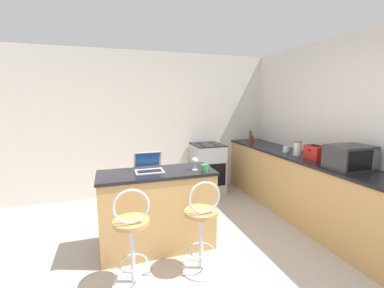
{
  "coord_description": "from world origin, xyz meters",
  "views": [
    {
      "loc": [
        -0.79,
        -1.96,
        1.74
      ],
      "look_at": [
        0.48,
        1.97,
        1.04
      ],
      "focal_mm": 24.0,
      "sensor_mm": 36.0,
      "label": 1
    }
  ],
  "objects": [
    {
      "name": "wall_back",
      "position": [
        0.0,
        2.78,
        1.3
      ],
      "size": [
        12.0,
        0.06,
        2.6
      ],
      "color": "silver",
      "rests_on": "ground_plane"
    },
    {
      "name": "breakfast_bar",
      "position": [
        -0.3,
        0.87,
        0.47
      ],
      "size": [
        1.32,
        0.55,
        0.94
      ],
      "color": "tan",
      "rests_on": "ground_plane"
    },
    {
      "name": "counter_right",
      "position": [
        1.89,
        1.12,
        0.47
      ],
      "size": [
        0.63,
        3.28,
        0.94
      ],
      "color": "tan",
      "rests_on": "ground_plane"
    },
    {
      "name": "bar_stool_near",
      "position": [
        -0.65,
        0.3,
        0.46
      ],
      "size": [
        0.4,
        0.4,
        0.98
      ],
      "color": "silver",
      "rests_on": "ground_plane"
    },
    {
      "name": "bar_stool_far",
      "position": [
        0.04,
        0.3,
        0.46
      ],
      "size": [
        0.4,
        0.4,
        0.98
      ],
      "color": "silver",
      "rests_on": "ground_plane"
    },
    {
      "name": "laptop",
      "position": [
        -0.38,
        0.94,
        0.99
      ],
      "size": [
        0.32,
        0.28,
        0.21
      ],
      "color": "#B7BABF",
      "rests_on": "breakfast_bar"
    },
    {
      "name": "microwave",
      "position": [
        1.88,
        0.28,
        1.08
      ],
      "size": [
        0.49,
        0.36,
        0.28
      ],
      "color": "#2D2D30",
      "rests_on": "counter_right"
    },
    {
      "name": "toaster",
      "position": [
        1.9,
        0.82,
        1.03
      ],
      "size": [
        0.2,
        0.26,
        0.19
      ],
      "color": "red",
      "rests_on": "counter_right"
    },
    {
      "name": "stove_range",
      "position": [
        0.93,
        2.42,
        0.47
      ],
      "size": [
        0.55,
        0.61,
        0.94
      ],
      "color": "#9EA3A8",
      "rests_on": "ground_plane"
    },
    {
      "name": "pepper_mill",
      "position": [
        1.65,
        2.13,
        1.06
      ],
      "size": [
        0.05,
        0.05,
        0.26
      ],
      "color": "#4C2D19",
      "rests_on": "counter_right"
    },
    {
      "name": "mug_green",
      "position": [
        0.22,
        0.68,
        0.98
      ],
      "size": [
        0.1,
        0.08,
        0.09
      ],
      "color": "#338447",
      "rests_on": "breakfast_bar"
    },
    {
      "name": "storage_jar",
      "position": [
        1.83,
        1.09,
        1.04
      ],
      "size": [
        0.12,
        0.12,
        0.21
      ],
      "color": "silver",
      "rests_on": "counter_right"
    },
    {
      "name": "wine_glass_tall",
      "position": [
        0.13,
        0.8,
        1.04
      ],
      "size": [
        0.07,
        0.07,
        0.15
      ],
      "color": "silver",
      "rests_on": "breakfast_bar"
    },
    {
      "name": "mug_red",
      "position": [
        1.93,
        2.57,
        0.99
      ],
      "size": [
        0.1,
        0.08,
        0.1
      ],
      "color": "red",
      "rests_on": "counter_right"
    },
    {
      "name": "mug_white",
      "position": [
        1.83,
        1.36,
        0.98
      ],
      "size": [
        0.1,
        0.08,
        0.09
      ],
      "color": "white",
      "rests_on": "counter_right"
    }
  ]
}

